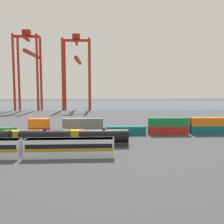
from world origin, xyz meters
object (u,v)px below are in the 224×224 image
at_px(freight_tank_row, 15,138).
at_px(shipping_container_11, 126,131).
at_px(gantry_crane_central, 77,65).
at_px(gantry_crane_west, 29,62).
at_px(shipping_container_14, 209,130).
at_px(passenger_train, 23,148).

relative_size(freight_tank_row, shipping_container_11, 4.56).
height_order(shipping_container_11, gantry_crane_central, gantry_crane_central).
distance_m(gantry_crane_west, gantry_crane_central, 31.73).
distance_m(shipping_container_14, gantry_crane_west, 127.80).
relative_size(shipping_container_11, gantry_crane_central, 0.25).
bearing_deg(gantry_crane_central, shipping_container_11, -76.68).
bearing_deg(shipping_container_11, freight_tank_row, -153.47).
bearing_deg(passenger_train, gantry_crane_west, 104.25).
height_order(passenger_train, gantry_crane_central, gantry_crane_central).
relative_size(freight_tank_row, gantry_crane_west, 1.08).
xyz_separation_m(passenger_train, shipping_container_11, (23.99, 23.77, -0.84)).
xyz_separation_m(freight_tank_row, gantry_crane_west, (-25.50, 109.20, 28.82)).
bearing_deg(shipping_container_14, freight_tank_row, -165.38).
bearing_deg(freight_tank_row, shipping_container_11, 26.53).
bearing_deg(freight_tank_row, shipping_container_14, 14.62).
bearing_deg(freight_tank_row, gantry_crane_central, 86.76).
relative_size(gantry_crane_west, gantry_crane_central, 1.04).
bearing_deg(gantry_crane_west, shipping_container_14, -49.77).
height_order(freight_tank_row, shipping_container_14, freight_tank_row).
distance_m(freight_tank_row, gantry_crane_central, 112.62).
bearing_deg(passenger_train, shipping_container_11, 44.74).
relative_size(freight_tank_row, shipping_container_14, 4.56).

